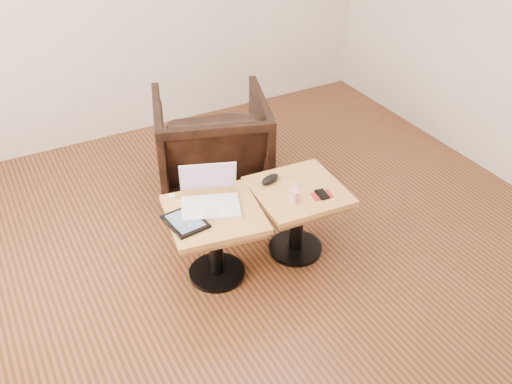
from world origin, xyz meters
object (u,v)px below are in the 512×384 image
laptop (210,197)px  striped_cup (294,196)px  side_table_right (298,205)px  armchair (212,143)px  side_table_left (215,228)px

laptop → striped_cup: bearing=-5.3°
side_table_right → armchair: armchair is taller
armchair → laptop: bearing=83.2°
side_table_left → side_table_right: same height
striped_cup → side_table_left: bearing=163.9°
laptop → striped_cup: 0.53m
laptop → armchair: bearing=85.4°
side_table_left → armchair: (0.43, 0.97, 0.01)m
side_table_left → armchair: armchair is taller
side_table_left → laptop: (0.01, 0.09, 0.18)m
laptop → striped_cup: laptop is taller
armchair → side_table_right: bearing=117.4°
side_table_left → striped_cup: size_ratio=7.88×
striped_cup → laptop: bearing=154.1°
striped_cup → armchair: armchair is taller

